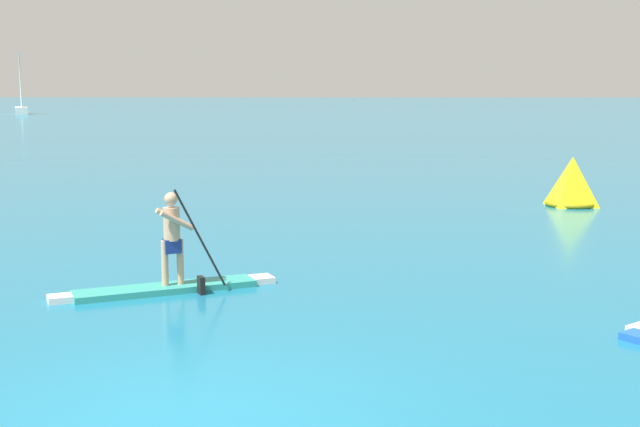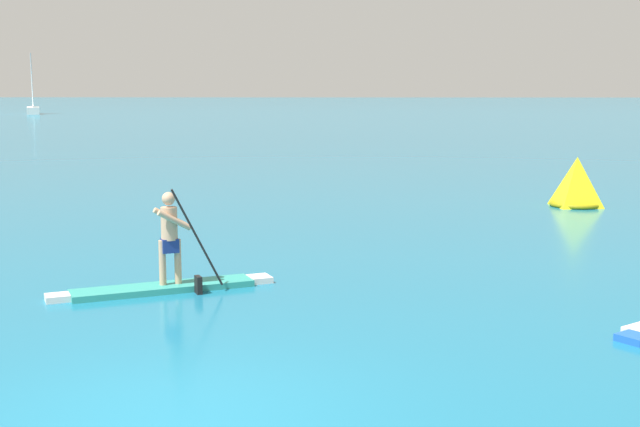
# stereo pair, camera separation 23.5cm
# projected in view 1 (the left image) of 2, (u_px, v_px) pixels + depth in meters

# --- Properties ---
(ground) EXTENTS (440.00, 440.00, 0.00)m
(ground) POSITION_uv_depth(u_px,v_px,m) (183.00, 421.00, 8.30)
(ground) COLOR #196B8C
(paddleboarder_mid_center) EXTENTS (3.42, 1.84, 1.72)m
(paddleboarder_mid_center) POSITION_uv_depth(u_px,v_px,m) (169.00, 271.00, 13.48)
(paddleboarder_mid_center) COLOR teal
(paddleboarder_mid_center) RESTS_ON ground
(race_marker_buoy) EXTENTS (1.61, 1.61, 1.34)m
(race_marker_buoy) POSITION_uv_depth(u_px,v_px,m) (572.00, 184.00, 23.03)
(race_marker_buoy) COLOR yellow
(race_marker_buoy) RESTS_ON ground
(sailboat_left_horizon) EXTENTS (2.91, 5.06, 6.82)m
(sailboat_left_horizon) POSITION_uv_depth(u_px,v_px,m) (21.00, 106.00, 95.50)
(sailboat_left_horizon) COLOR white
(sailboat_left_horizon) RESTS_ON ground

